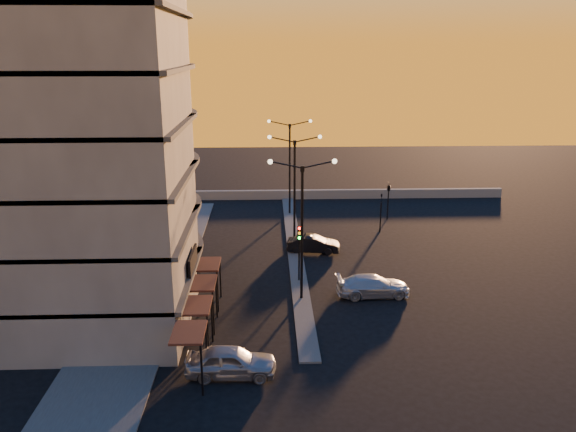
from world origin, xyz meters
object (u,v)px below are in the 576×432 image
Objects in this scene: streetlamp_mid at (295,183)px; car_sedan at (313,244)px; car_hatchback at (231,362)px; car_wagon at (373,286)px; traffic_light_main at (299,244)px.

car_sedan is (1.50, -1.02, -4.89)m from streetlamp_mid.
car_hatchback is 0.94× the size of car_wagon.
streetlamp_mid is 2.24× the size of traffic_light_main.
streetlamp_mid is 7.62m from traffic_light_main.
traffic_light_main reaches higher than car_hatchback.
car_hatchback is (-4.13, -11.78, -2.10)m from traffic_light_main.
streetlamp_mid is 5.21m from car_sedan.
traffic_light_main reaches higher than car_wagon.
car_wagon is (4.88, -2.45, -2.17)m from traffic_light_main.
car_hatchback is 18.76m from car_sedan.
car_wagon is (9.01, 9.34, -0.07)m from car_hatchback.
car_hatchback is at bearing 133.01° from car_wagon.
car_wagon is at bearing -42.28° from car_hatchback.
streetlamp_mid reaches higher than car_hatchback.
traffic_light_main is at bearing 60.37° from car_wagon.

